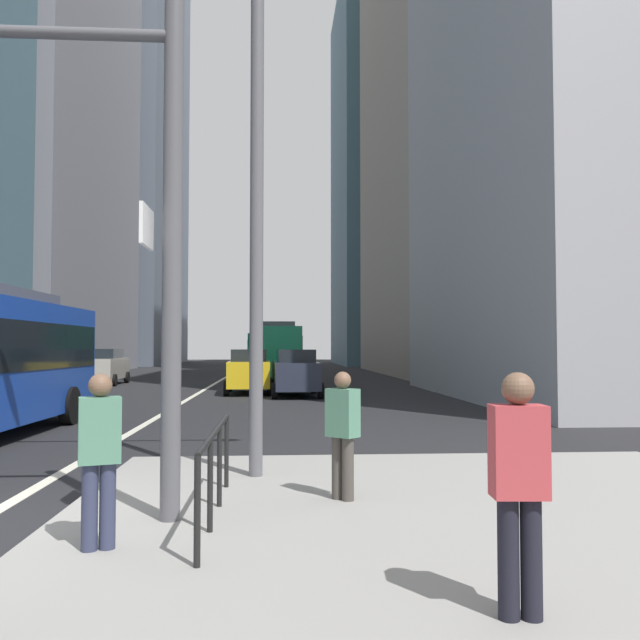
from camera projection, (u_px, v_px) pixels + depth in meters
ground_plane at (193, 396)px, 27.23m from camera, size 160.00×160.00×0.00m
median_island at (476, 542)px, 6.64m from camera, size 9.00×10.00×0.15m
lane_centre_line at (216, 383)px, 37.20m from camera, size 0.20×80.00×0.01m
office_tower_left_mid at (32, 54)px, 51.92m from camera, size 11.90×24.66×50.32m
office_tower_left_far at (120, 145)px, 81.07m from camera, size 13.42×25.60×53.77m
office_tower_right_mid at (450, 16)px, 51.99m from camera, size 11.24×24.41×56.41m
office_tower_right_far at (392, 178)px, 78.30m from camera, size 12.94×20.41×44.28m
city_bus_red_receding at (280, 351)px, 38.17m from camera, size 2.91×10.64×3.40m
city_bus_red_distant at (264, 349)px, 56.33m from camera, size 2.82×11.35×3.40m
car_oncoming_mid at (104, 366)px, 35.74m from camera, size 2.09×4.61×1.94m
car_receding_near at (249, 371)px, 28.85m from camera, size 2.13×4.23×1.94m
car_receding_far at (295, 372)px, 27.31m from camera, size 2.18×4.41×1.94m
street_lamp_post at (257, 131)px, 9.88m from camera, size 5.50×0.32×8.00m
pedestrian_railing at (215, 455)px, 7.31m from camera, size 0.06×3.31×0.98m
pedestrian_waiting at (519, 481)px, 4.62m from camera, size 0.40×0.27×1.72m
pedestrian_walking at (99, 452)px, 6.18m from camera, size 0.43×0.34×1.64m
pedestrian_far at (343, 429)px, 8.20m from camera, size 0.44×0.44×1.59m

